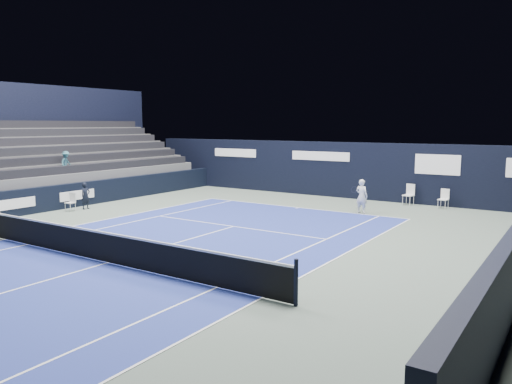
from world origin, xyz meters
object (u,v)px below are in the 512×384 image
(folding_chair_back_b, at_px, (444,197))
(folding_chair_back_a, at_px, (410,191))
(tennis_net, at_px, (107,246))
(tennis_player, at_px, (362,196))
(line_judge_chair, at_px, (71,201))

(folding_chair_back_b, bearing_deg, folding_chair_back_a, -177.13)
(tennis_net, height_order, tennis_player, tennis_player)
(folding_chair_back_b, xyz_separation_m, tennis_player, (-2.88, -3.50, 0.25))
(folding_chair_back_a, bearing_deg, tennis_player, -94.63)
(folding_chair_back_a, relative_size, line_judge_chair, 1.23)
(tennis_player, bearing_deg, folding_chair_back_a, 73.01)
(line_judge_chair, xyz_separation_m, tennis_net, (8.62, -5.11, 0.02))
(folding_chair_back_a, bearing_deg, line_judge_chair, -127.84)
(tennis_net, bearing_deg, line_judge_chair, 149.33)
(folding_chair_back_a, bearing_deg, tennis_net, -92.76)
(tennis_player, bearing_deg, tennis_net, -104.54)
(folding_chair_back_b, distance_m, line_judge_chair, 18.03)
(folding_chair_back_a, distance_m, folding_chair_back_b, 1.76)
(line_judge_chair, distance_m, tennis_player, 13.71)
(folding_chair_back_a, height_order, tennis_net, tennis_net)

